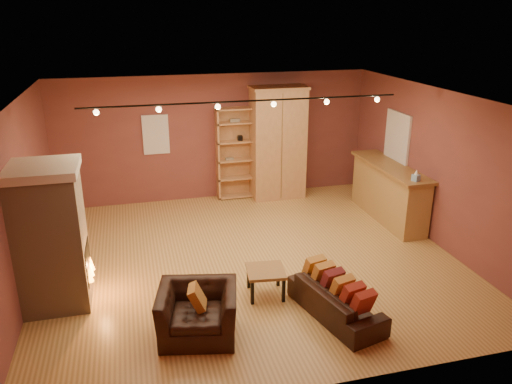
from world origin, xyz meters
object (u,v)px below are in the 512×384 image
object	(u,v)px
fireplace	(52,237)
loveseat	(336,295)
bar_counter	(389,192)
coffee_table	(266,273)
armoire	(278,143)
bookcase	(235,152)
armchair	(197,305)

from	to	relation	value
fireplace	loveseat	bearing A→B (deg)	-19.65
bar_counter	loveseat	distance (m)	3.90
fireplace	coffee_table	distance (m)	3.13
fireplace	loveseat	distance (m)	4.11
bar_counter	coffee_table	bearing A→B (deg)	-145.25
armoire	coffee_table	bearing A→B (deg)	-109.01
bookcase	loveseat	bearing A→B (deg)	-86.19
loveseat	armchair	xyz separation A→B (m)	(-1.94, 0.06, 0.11)
bookcase	armoire	distance (m)	0.99
armchair	coffee_table	bearing A→B (deg)	44.80
fireplace	bookcase	distance (m)	5.10
fireplace	bookcase	xyz separation A→B (m)	(3.47, 3.74, -0.00)
fireplace	bar_counter	size ratio (longest dim) A/B	0.88
armoire	fireplace	bearing A→B (deg)	-141.37
bookcase	fireplace	bearing A→B (deg)	-132.83
bookcase	coffee_table	size ratio (longest dim) A/B	3.34
fireplace	loveseat	world-z (taller)	fireplace
coffee_table	loveseat	bearing A→B (deg)	-44.15
armchair	armoire	bearing A→B (deg)	74.36
bookcase	bar_counter	world-z (taller)	bookcase
bookcase	coffee_table	distance (m)	4.40
bookcase	armoire	xyz separation A→B (m)	(0.95, -0.21, 0.21)
bookcase	coffee_table	world-z (taller)	bookcase
fireplace	loveseat	xyz separation A→B (m)	(3.81, -1.36, -0.72)
fireplace	bar_counter	bearing A→B (deg)	15.00
loveseat	bookcase	bearing A→B (deg)	-10.47
bookcase	armchair	xyz separation A→B (m)	(-1.60, -5.04, -0.61)
fireplace	coffee_table	world-z (taller)	fireplace
coffee_table	fireplace	bearing A→B (deg)	169.12
bookcase	armchair	distance (m)	5.32
armoire	bar_counter	world-z (taller)	armoire
coffee_table	bookcase	bearing A→B (deg)	83.82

